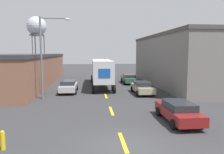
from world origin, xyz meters
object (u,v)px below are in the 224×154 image
object	(u,v)px
parked_car_right_near	(178,111)
water_tower	(37,27)
parked_car_right_mid	(142,87)
street_lamp	(45,51)
semi_truck	(101,70)
fire_hydrant	(3,140)
parked_car_left_far	(69,86)
parked_car_right_far	(129,79)

from	to	relation	value
parked_car_right_near	water_tower	world-z (taller)	water_tower
parked_car_right_mid	street_lamp	xyz separation A→B (m)	(-10.31, -1.54, 4.03)
parked_car_right_mid	water_tower	world-z (taller)	water_tower
parked_car_right_near	semi_truck	bearing A→B (deg)	104.74
parked_car_right_mid	fire_hydrant	bearing A→B (deg)	-127.01
parked_car_right_near	water_tower	bearing A→B (deg)	111.50
parked_car_right_mid	parked_car_left_far	bearing A→B (deg)	167.77
semi_truck	parked_car_left_far	bearing A→B (deg)	-132.07
parked_car_right_near	fire_hydrant	size ratio (longest dim) A/B	4.92
semi_truck	water_tower	bearing A→B (deg)	113.98
parked_car_right_far	parked_car_right_mid	bearing A→B (deg)	-90.00
semi_truck	parked_car_right_far	xyz separation A→B (m)	(4.33, 2.11, -1.49)
parked_car_left_far	water_tower	xyz separation A→B (m)	(-13.29, 43.13, 11.67)
parked_car_left_far	parked_car_right_near	bearing A→B (deg)	-54.86
fire_hydrant	parked_car_right_far	bearing A→B (deg)	65.23
semi_truck	parked_car_left_far	world-z (taller)	semi_truck
semi_truck	parked_car_right_far	bearing A→B (deg)	25.75
parked_car_right_mid	street_lamp	world-z (taller)	street_lamp
parked_car_left_far	semi_truck	bearing A→B (deg)	48.17
water_tower	parked_car_right_near	bearing A→B (deg)	-68.50
semi_truck	parked_car_right_mid	world-z (taller)	semi_truck
parked_car_right_far	street_lamp	bearing A→B (deg)	-135.84
parked_car_left_far	street_lamp	bearing A→B (deg)	-119.65
fire_hydrant	semi_truck	bearing A→B (deg)	73.77
parked_car_right_mid	water_tower	xyz separation A→B (m)	(-21.69, 44.95, 11.67)
street_lamp	fire_hydrant	distance (m)	12.59
semi_truck	parked_car_right_mid	distance (m)	7.84
semi_truck	fire_hydrant	xyz separation A→B (m)	(-5.74, -19.73, -1.76)
parked_car_left_far	street_lamp	world-z (taller)	street_lamp
parked_car_left_far	street_lamp	size ratio (longest dim) A/B	0.57
fire_hydrant	parked_car_right_mid	bearing A→B (deg)	52.99
semi_truck	parked_car_right_mid	bearing A→B (deg)	-55.96
parked_car_right_near	water_tower	size ratio (longest dim) A/B	0.30
parked_car_right_mid	parked_car_right_far	world-z (taller)	same
semi_truck	water_tower	distance (m)	43.53
parked_car_right_far	parked_car_right_near	bearing A→B (deg)	-90.00
parked_car_left_far	fire_hydrant	distance (m)	15.28
parked_car_right_mid	fire_hydrant	size ratio (longest dim) A/B	4.92
parked_car_right_mid	water_tower	distance (m)	51.26
water_tower	parked_car_right_mid	bearing A→B (deg)	-64.24
parked_car_right_mid	parked_car_right_far	distance (m)	8.47
parked_car_right_near	parked_car_right_far	distance (m)	18.58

